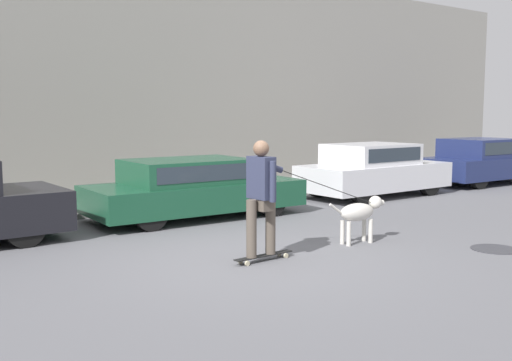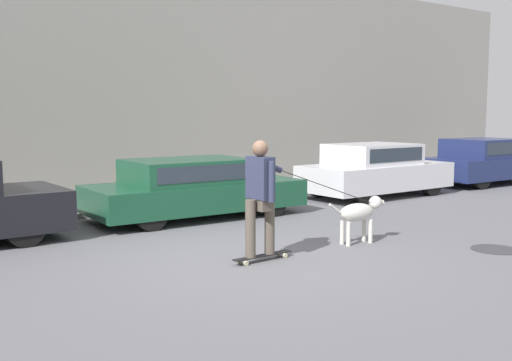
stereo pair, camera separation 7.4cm
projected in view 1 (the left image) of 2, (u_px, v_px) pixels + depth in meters
The scene contains 9 objects.
ground_plane at pixel (256, 260), 8.56m from camera, with size 36.00×36.00×0.00m, color slate.
back_wall at pixel (77, 76), 13.95m from camera, with size 32.00×0.30×5.88m.
sidewalk_curb at pixel (102, 205), 13.23m from camera, with size 30.00×2.26×0.10m.
parked_car_1 at pixel (193, 189), 11.94m from camera, with size 4.33×1.91×1.18m.
parked_car_2 at pixel (374, 171), 14.97m from camera, with size 4.00×1.78×1.32m.
parked_car_3 at pixel (482, 162), 17.66m from camera, with size 3.98×1.90×1.33m.
dog at pixel (360, 213), 9.60m from camera, with size 1.10×0.34×0.75m.
skateboarder at pixel (262, 193), 8.37m from camera, with size 2.77×0.59×1.71m.
manhole_cover at pixel (495, 249), 9.21m from camera, with size 0.72×0.72×0.01m.
Camera 1 is at (-4.92, -6.77, 2.10)m, focal length 42.00 mm.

